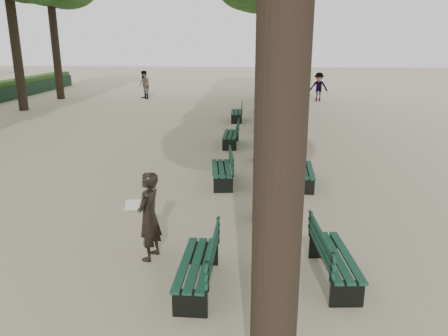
{
  "coord_description": "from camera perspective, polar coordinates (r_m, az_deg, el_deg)",
  "views": [
    {
      "loc": [
        1.24,
        -6.19,
        3.92
      ],
      "look_at": [
        0.6,
        3.0,
        1.2
      ],
      "focal_mm": 35.0,
      "sensor_mm": 36.0,
      "label": 1
    }
  ],
  "objects": [
    {
      "name": "ground",
      "position": [
        7.43,
        -6.47,
        -15.52
      ],
      "size": [
        120.0,
        120.0,
        0.0
      ],
      "primitive_type": "plane",
      "color": "tan",
      "rests_on": "ground"
    },
    {
      "name": "bench_left_0",
      "position": [
        7.3,
        -3.51,
        -13.55
      ],
      "size": [
        0.6,
        1.81,
        0.92
      ],
      "color": "black",
      "rests_on": "ground"
    },
    {
      "name": "bench_left_1",
      "position": [
        12.28,
        -0.28,
        -0.83
      ],
      "size": [
        0.77,
        1.85,
        0.92
      ],
      "color": "black",
      "rests_on": "ground"
    },
    {
      "name": "bench_left_2",
      "position": [
        16.7,
        0.88,
        3.84
      ],
      "size": [
        0.59,
        1.81,
        0.92
      ],
      "color": "black",
      "rests_on": "ground"
    },
    {
      "name": "bench_left_3",
      "position": [
        21.92,
        1.65,
        6.87
      ],
      "size": [
        0.62,
        1.82,
        0.92
      ],
      "color": "black",
      "rests_on": "ground"
    },
    {
      "name": "bench_right_0",
      "position": [
        7.74,
        14.2,
        -12.23
      ],
      "size": [
        0.72,
        1.84,
        0.92
      ],
      "color": "black",
      "rests_on": "ground"
    },
    {
      "name": "bench_right_1",
      "position": [
        12.35,
        10.28,
        -1.0
      ],
      "size": [
        0.65,
        1.82,
        0.92
      ],
      "color": "black",
      "rests_on": "ground"
    },
    {
      "name": "bench_right_2",
      "position": [
        17.04,
        8.59,
        3.91
      ],
      "size": [
        0.67,
        1.83,
        0.92
      ],
      "color": "black",
      "rests_on": "ground"
    },
    {
      "name": "bench_right_3",
      "position": [
        22.37,
        7.55,
        6.94
      ],
      "size": [
        0.79,
        1.86,
        0.92
      ],
      "color": "black",
      "rests_on": "ground"
    },
    {
      "name": "man_with_map",
      "position": [
        8.08,
        -9.77,
        -6.23
      ],
      "size": [
        0.68,
        0.73,
        1.67
      ],
      "color": "black",
      "rests_on": "ground"
    },
    {
      "name": "pedestrian_a",
      "position": [
        30.6,
        -10.37,
        10.64
      ],
      "size": [
        0.87,
        0.97,
        1.91
      ],
      "primitive_type": "imported",
      "rotation": [
        0.0,
        0.0,
        5.38
      ],
      "color": "#262628",
      "rests_on": "ground"
    },
    {
      "name": "pedestrian_c",
      "position": [
        29.11,
        9.25,
        10.38
      ],
      "size": [
        0.72,
        1.17,
        1.88
      ],
      "primitive_type": "imported",
      "rotation": [
        0.0,
        0.0,
        4.37
      ],
      "color": "#262628",
      "rests_on": "ground"
    },
    {
      "name": "pedestrian_b",
      "position": [
        29.76,
        12.26,
        10.32
      ],
      "size": [
        1.25,
        0.66,
        1.85
      ],
      "primitive_type": "imported",
      "rotation": [
        0.0,
        0.0,
        6.03
      ],
      "color": "#262628",
      "rests_on": "ground"
    }
  ]
}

